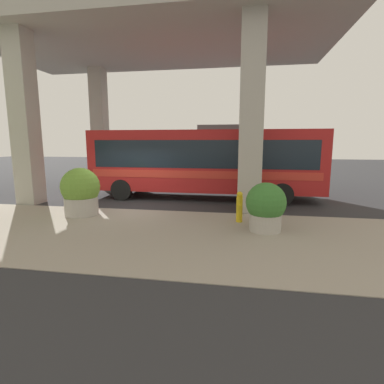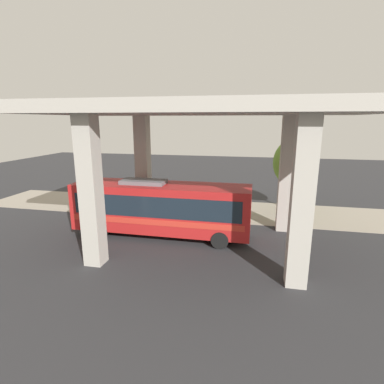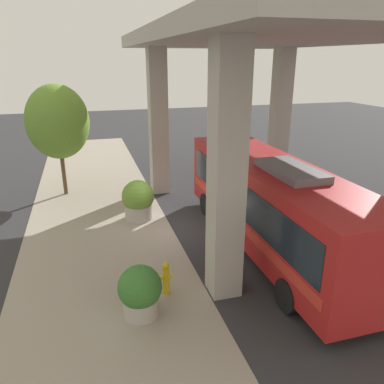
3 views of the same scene
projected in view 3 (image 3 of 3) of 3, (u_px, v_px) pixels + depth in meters
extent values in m
plane|color=#2D2D30|center=(172.00, 228.00, 16.04)|extent=(80.00, 80.00, 0.00)
cube|color=gray|center=(100.00, 237.00, 15.25)|extent=(6.00, 40.00, 0.02)
cube|color=#ADA89E|center=(226.00, 178.00, 10.52)|extent=(0.90, 0.90, 7.44)
cube|color=#ADA89E|center=(158.00, 123.00, 19.32)|extent=(0.90, 0.90, 7.44)
cube|color=#ADA89E|center=(280.00, 118.00, 21.16)|extent=(0.90, 0.90, 7.44)
cube|color=#ADA89E|center=(269.00, 35.00, 14.48)|extent=(9.40, 17.74, 0.60)
cube|color=#B21E1E|center=(272.00, 202.00, 13.77)|extent=(2.67, 11.01, 2.86)
cube|color=#19232D|center=(272.00, 194.00, 13.65)|extent=(2.71, 10.13, 1.26)
cube|color=red|center=(270.00, 217.00, 13.96)|extent=(2.71, 10.46, 0.34)
cube|color=slate|center=(291.00, 170.00, 12.25)|extent=(1.34, 2.75, 0.24)
cylinder|color=black|center=(206.00, 204.00, 17.39)|extent=(0.28, 1.00, 1.00)
cylinder|color=black|center=(255.00, 199.00, 18.05)|extent=(0.28, 1.00, 1.00)
cylinder|color=black|center=(287.00, 296.00, 10.67)|extent=(0.28, 1.00, 1.00)
cylinder|color=black|center=(361.00, 282.00, 11.33)|extent=(0.28, 1.00, 1.00)
cylinder|color=gold|center=(166.00, 280.00, 11.47)|extent=(0.22, 0.22, 0.92)
sphere|color=gold|center=(166.00, 265.00, 11.29)|extent=(0.21, 0.21, 0.21)
cylinder|color=gold|center=(161.00, 277.00, 11.38)|extent=(0.13, 0.10, 0.10)
cylinder|color=gold|center=(171.00, 276.00, 11.46)|extent=(0.13, 0.10, 0.10)
cylinder|color=#ADA89E|center=(141.00, 306.00, 10.55)|extent=(0.98, 0.98, 0.58)
sphere|color=#38722D|center=(140.00, 287.00, 10.33)|extent=(1.24, 1.24, 1.24)
sphere|color=#993F8C|center=(145.00, 295.00, 10.35)|extent=(0.34, 0.34, 0.34)
cylinder|color=#ADA89E|center=(139.00, 212.00, 16.90)|extent=(1.23, 1.23, 0.70)
sphere|color=olive|center=(138.00, 196.00, 16.65)|extent=(1.44, 1.44, 1.44)
sphere|color=orange|center=(142.00, 202.00, 16.65)|extent=(0.43, 0.43, 0.43)
cylinder|color=brown|center=(63.00, 168.00, 19.64)|extent=(0.21, 0.21, 2.93)
ellipsoid|color=olive|center=(58.00, 122.00, 18.83)|extent=(3.12, 3.12, 3.75)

